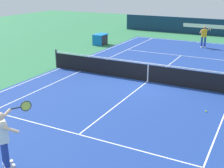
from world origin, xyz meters
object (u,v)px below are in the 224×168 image
(tennis_ball, at_px, (206,111))
(tennis_player_near, at_px, (4,137))
(equipment_cart_tarped, at_px, (101,39))
(tennis_net, at_px, (148,72))
(tennis_player_far, at_px, (204,36))

(tennis_ball, bearing_deg, tennis_player_near, -33.38)
(tennis_player_near, distance_m, equipment_cart_tarped, 17.18)
(tennis_net, xyz_separation_m, tennis_player_near, (8.85, -0.73, 0.44))
(tennis_net, relative_size, equipment_cart_tarped, 9.36)
(tennis_net, distance_m, tennis_player_far, 9.91)
(tennis_player_near, height_order, tennis_ball, tennis_player_near)
(tennis_player_far, bearing_deg, tennis_player_near, -4.66)
(tennis_ball, distance_m, equipment_cart_tarped, 14.17)
(tennis_player_far, relative_size, equipment_cart_tarped, 1.36)
(tennis_player_far, xyz_separation_m, equipment_cart_tarped, (2.68, -7.66, -0.49))
(tennis_player_near, relative_size, equipment_cart_tarped, 1.36)
(tennis_net, height_order, tennis_ball, tennis_net)
(tennis_player_near, relative_size, tennis_player_far, 1.00)
(tennis_net, relative_size, tennis_player_near, 6.89)
(tennis_net, height_order, equipment_cart_tarped, tennis_net)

